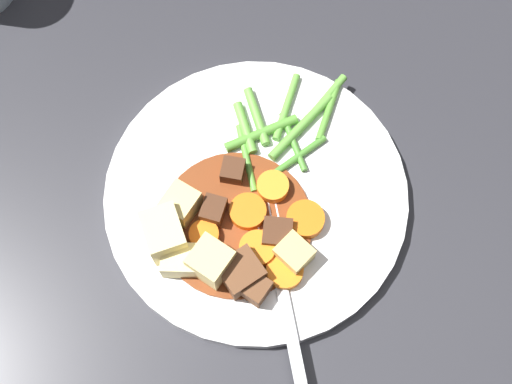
{
  "coord_description": "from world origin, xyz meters",
  "views": [
    {
      "loc": [
        0.2,
        0.07,
        0.55
      ],
      "look_at": [
        0.0,
        0.0,
        0.01
      ],
      "focal_mm": 46.11,
      "sensor_mm": 36.0,
      "label": 1
    }
  ],
  "objects_px": {
    "carrot_slice_1": "(204,235)",
    "meat_chunk_2": "(241,272)",
    "potato_chunk_0": "(181,204)",
    "meat_chunk_4": "(277,234)",
    "potato_chunk_2": "(211,262)",
    "potato_chunk_3": "(179,260)",
    "potato_chunk_4": "(294,254)",
    "meat_chunk_0": "(214,211)",
    "meat_chunk_1": "(233,171)",
    "meat_chunk_3": "(252,286)",
    "carrot_slice_2": "(245,211)",
    "carrot_slice_4": "(273,187)",
    "carrot_slice_3": "(257,249)",
    "potato_chunk_1": "(164,234)",
    "dinner_plate": "(256,195)",
    "fork": "(281,287)",
    "carrot_slice_5": "(285,271)",
    "carrot_slice_0": "(305,220)"
  },
  "relations": [
    {
      "from": "carrot_slice_2",
      "to": "fork",
      "type": "height_order",
      "value": "carrot_slice_2"
    },
    {
      "from": "meat_chunk_2",
      "to": "meat_chunk_3",
      "type": "xyz_separation_m",
      "value": [
        0.01,
        0.01,
        -0.0
      ]
    },
    {
      "from": "carrot_slice_5",
      "to": "carrot_slice_2",
      "type": "bearing_deg",
      "value": -128.86
    },
    {
      "from": "carrot_slice_3",
      "to": "meat_chunk_2",
      "type": "relative_size",
      "value": 0.94
    },
    {
      "from": "potato_chunk_3",
      "to": "potato_chunk_4",
      "type": "height_order",
      "value": "potato_chunk_3"
    },
    {
      "from": "carrot_slice_2",
      "to": "carrot_slice_3",
      "type": "height_order",
      "value": "carrot_slice_3"
    },
    {
      "from": "potato_chunk_3",
      "to": "potato_chunk_4",
      "type": "distance_m",
      "value": 0.1
    },
    {
      "from": "carrot_slice_5",
      "to": "potato_chunk_3",
      "type": "bearing_deg",
      "value": -76.05
    },
    {
      "from": "potato_chunk_1",
      "to": "meat_chunk_3",
      "type": "height_order",
      "value": "potato_chunk_1"
    },
    {
      "from": "potato_chunk_4",
      "to": "carrot_slice_4",
      "type": "bearing_deg",
      "value": -145.82
    },
    {
      "from": "dinner_plate",
      "to": "potato_chunk_1",
      "type": "xyz_separation_m",
      "value": [
        0.07,
        -0.06,
        0.02
      ]
    },
    {
      "from": "carrot_slice_3",
      "to": "potato_chunk_3",
      "type": "distance_m",
      "value": 0.07
    },
    {
      "from": "carrot_slice_3",
      "to": "meat_chunk_2",
      "type": "height_order",
      "value": "meat_chunk_2"
    },
    {
      "from": "potato_chunk_0",
      "to": "meat_chunk_4",
      "type": "xyz_separation_m",
      "value": [
        -0.0,
        0.09,
        -0.0
      ]
    },
    {
      "from": "potato_chunk_2",
      "to": "meat_chunk_0",
      "type": "distance_m",
      "value": 0.05
    },
    {
      "from": "meat_chunk_3",
      "to": "meat_chunk_4",
      "type": "relative_size",
      "value": 1.11
    },
    {
      "from": "carrot_slice_5",
      "to": "fork",
      "type": "distance_m",
      "value": 0.01
    },
    {
      "from": "meat_chunk_3",
      "to": "potato_chunk_1",
      "type": "bearing_deg",
      "value": -101.51
    },
    {
      "from": "potato_chunk_0",
      "to": "potato_chunk_1",
      "type": "distance_m",
      "value": 0.03
    },
    {
      "from": "carrot_slice_1",
      "to": "potato_chunk_2",
      "type": "bearing_deg",
      "value": 33.92
    },
    {
      "from": "carrot_slice_2",
      "to": "potato_chunk_1",
      "type": "bearing_deg",
      "value": -51.31
    },
    {
      "from": "carrot_slice_3",
      "to": "potato_chunk_2",
      "type": "xyz_separation_m",
      "value": [
        0.03,
        -0.03,
        0.01
      ]
    },
    {
      "from": "dinner_plate",
      "to": "potato_chunk_0",
      "type": "height_order",
      "value": "potato_chunk_0"
    },
    {
      "from": "meat_chunk_0",
      "to": "meat_chunk_1",
      "type": "distance_m",
      "value": 0.04
    },
    {
      "from": "potato_chunk_3",
      "to": "carrot_slice_4",
      "type": "bearing_deg",
      "value": 149.46
    },
    {
      "from": "meat_chunk_3",
      "to": "carrot_slice_0",
      "type": "bearing_deg",
      "value": 161.17
    },
    {
      "from": "dinner_plate",
      "to": "fork",
      "type": "height_order",
      "value": "fork"
    },
    {
      "from": "carrot_slice_0",
      "to": "meat_chunk_2",
      "type": "relative_size",
      "value": 1.01
    },
    {
      "from": "meat_chunk_0",
      "to": "carrot_slice_4",
      "type": "bearing_deg",
      "value": 133.16
    },
    {
      "from": "dinner_plate",
      "to": "carrot_slice_5",
      "type": "distance_m",
      "value": 0.08
    },
    {
      "from": "carrot_slice_1",
      "to": "meat_chunk_2",
      "type": "xyz_separation_m",
      "value": [
        0.02,
        0.04,
        0.01
      ]
    },
    {
      "from": "carrot_slice_0",
      "to": "carrot_slice_1",
      "type": "bearing_deg",
      "value": -62.0
    },
    {
      "from": "potato_chunk_3",
      "to": "meat_chunk_3",
      "type": "bearing_deg",
      "value": 89.31
    },
    {
      "from": "potato_chunk_1",
      "to": "meat_chunk_4",
      "type": "bearing_deg",
      "value": 110.15
    },
    {
      "from": "dinner_plate",
      "to": "meat_chunk_2",
      "type": "height_order",
      "value": "meat_chunk_2"
    },
    {
      "from": "carrot_slice_4",
      "to": "potato_chunk_0",
      "type": "bearing_deg",
      "value": -58.09
    },
    {
      "from": "carrot_slice_1",
      "to": "carrot_slice_2",
      "type": "distance_m",
      "value": 0.04
    },
    {
      "from": "carrot_slice_2",
      "to": "meat_chunk_2",
      "type": "bearing_deg",
      "value": 15.82
    },
    {
      "from": "carrot_slice_0",
      "to": "carrot_slice_5",
      "type": "height_order",
      "value": "carrot_slice_0"
    },
    {
      "from": "potato_chunk_1",
      "to": "potato_chunk_2",
      "type": "distance_m",
      "value": 0.05
    },
    {
      "from": "carrot_slice_5",
      "to": "potato_chunk_4",
      "type": "height_order",
      "value": "potato_chunk_4"
    },
    {
      "from": "carrot_slice_2",
      "to": "potato_chunk_3",
      "type": "xyz_separation_m",
      "value": [
        0.06,
        -0.04,
        0.01
      ]
    },
    {
      "from": "potato_chunk_0",
      "to": "potato_chunk_2",
      "type": "bearing_deg",
      "value": 46.38
    },
    {
      "from": "potato_chunk_3",
      "to": "potato_chunk_0",
      "type": "bearing_deg",
      "value": -160.77
    },
    {
      "from": "potato_chunk_2",
      "to": "meat_chunk_4",
      "type": "height_order",
      "value": "potato_chunk_2"
    },
    {
      "from": "carrot_slice_1",
      "to": "meat_chunk_1",
      "type": "relative_size",
      "value": 1.24
    },
    {
      "from": "carrot_slice_0",
      "to": "meat_chunk_0",
      "type": "relative_size",
      "value": 1.46
    },
    {
      "from": "dinner_plate",
      "to": "potato_chunk_3",
      "type": "height_order",
      "value": "potato_chunk_3"
    },
    {
      "from": "carrot_slice_0",
      "to": "meat_chunk_2",
      "type": "height_order",
      "value": "meat_chunk_2"
    },
    {
      "from": "potato_chunk_1",
      "to": "potato_chunk_2",
      "type": "relative_size",
      "value": 1.15
    }
  ]
}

